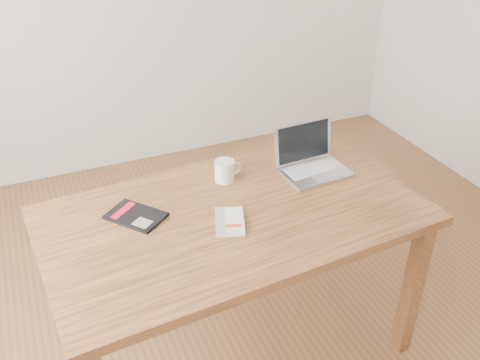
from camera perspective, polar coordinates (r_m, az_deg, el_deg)
name	(u,v)px	position (r m, az deg, el deg)	size (l,w,h in m)	color
room	(241,72)	(1.72, 0.07, 11.41)	(4.04, 4.04, 2.70)	brown
desk	(234,230)	(2.14, -0.60, -5.39)	(1.53, 0.95, 0.75)	brown
white_guidebook	(230,221)	(2.02, -1.11, -4.45)	(0.16, 0.20, 0.02)	silver
black_guidebook	(136,216)	(2.09, -11.07, -3.77)	(0.25, 0.26, 0.01)	black
laptop	(311,161)	(2.36, 7.58, 2.03)	(0.29, 0.24, 0.20)	silver
coffee_mug	(225,170)	(2.26, -1.59, 1.05)	(0.12, 0.09, 0.09)	white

